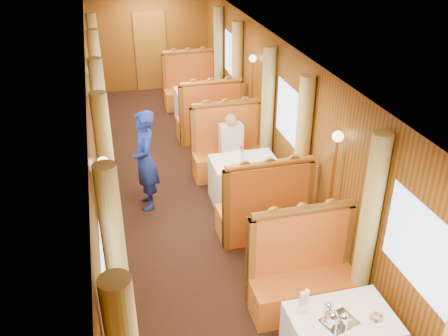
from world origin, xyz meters
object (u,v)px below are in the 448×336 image
object	(u,v)px
banquette_mid_aft	(228,152)
table_far	(200,106)
tea_tray	(339,322)
passenger	(231,140)
teapot_left	(332,322)
teapot_back	(328,310)
banquette_mid_fwd	(264,212)
banquette_far_fwd	(210,121)
teapot_right	(344,321)
steward	(145,161)
table_mid	(244,181)
rose_vase_mid	(242,150)
fruit_plate	(376,318)
rose_vase_far	(199,82)
banquette_far_aft	(191,89)
banquette_near_aft	(302,277)

from	to	relation	value
banquette_mid_aft	table_far	world-z (taller)	banquette_mid_aft
tea_tray	passenger	distance (m)	4.36
teapot_left	teapot_back	xyz separation A→B (m)	(0.04, 0.16, -0.02)
teapot_left	teapot_back	distance (m)	0.17
banquette_mid_fwd	passenger	distance (m)	1.85
passenger	banquette_far_fwd	bearing A→B (deg)	90.00
teapot_right	steward	size ratio (longest dim) A/B	0.09
tea_tray	teapot_right	xyz separation A→B (m)	(0.01, -0.05, 0.05)
table_mid	banquette_far_fwd	world-z (taller)	banquette_far_fwd
banquette_mid_fwd	teapot_left	world-z (taller)	banquette_mid_fwd
teapot_back	banquette_mid_fwd	bearing A→B (deg)	71.16
rose_vase_mid	banquette_mid_fwd	bearing A→B (deg)	-88.04
tea_tray	teapot_right	size ratio (longest dim) A/B	2.28
steward	teapot_right	bearing A→B (deg)	19.83
banquette_mid_aft	teapot_back	distance (m)	4.46
table_mid	tea_tray	world-z (taller)	tea_tray
banquette_far_fwd	tea_tray	size ratio (longest dim) A/B	3.94
banquette_mid_fwd	fruit_plate	size ratio (longest dim) A/B	6.20
passenger	teapot_left	bearing A→B (deg)	-92.22
passenger	rose_vase_far	bearing A→B (deg)	90.01
table_mid	rose_vase_mid	distance (m)	0.55
banquette_mid_aft	passenger	bearing A→B (deg)	-90.00
table_mid	teapot_right	xyz separation A→B (m)	(-0.06, -3.60, 0.44)
teapot_left	steward	xyz separation A→B (m)	(-1.37, 3.84, -0.00)
banquette_far_aft	teapot_left	size ratio (longest dim) A/B	7.22
banquette_mid_fwd	banquette_far_aft	bearing A→B (deg)	90.00
banquette_near_aft	passenger	xyz separation A→B (m)	(-0.00, 3.29, 0.32)
table_mid	passenger	xyz separation A→B (m)	(-0.00, 0.81, 0.37)
banquette_far_fwd	teapot_right	xyz separation A→B (m)	(-0.06, -6.09, 0.39)
tea_tray	teapot_left	world-z (taller)	teapot_left
passenger	banquette_far_aft	bearing A→B (deg)	90.00
teapot_right	banquette_mid_fwd	bearing A→B (deg)	103.64
banquette_far_aft	teapot_right	distance (m)	8.13
tea_tray	teapot_back	bearing A→B (deg)	117.38
banquette_far_fwd	passenger	distance (m)	1.71
banquette_mid_aft	teapot_back	bearing A→B (deg)	-91.74
tea_tray	banquette_mid_fwd	bearing A→B (deg)	88.40
teapot_back	steward	size ratio (longest dim) A/B	0.09
banquette_near_aft	table_mid	size ratio (longest dim) A/B	1.28
banquette_mid_fwd	teapot_back	distance (m)	2.45
tea_tray	rose_vase_mid	size ratio (longest dim) A/B	0.94
banquette_mid_fwd	fruit_plate	world-z (taller)	banquette_mid_fwd
banquette_mid_aft	rose_vase_far	distance (m)	2.55
table_far	teapot_left	distance (m)	7.11
banquette_near_aft	passenger	world-z (taller)	banquette_near_aft
banquette_far_aft	banquette_mid_aft	bearing A→B (deg)	-90.00
banquette_mid_fwd	tea_tray	size ratio (longest dim) A/B	3.94
banquette_mid_aft	fruit_plate	size ratio (longest dim) A/B	6.20
banquette_mid_aft	tea_tray	bearing A→B (deg)	-90.89
table_mid	teapot_left	size ratio (longest dim) A/B	5.66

